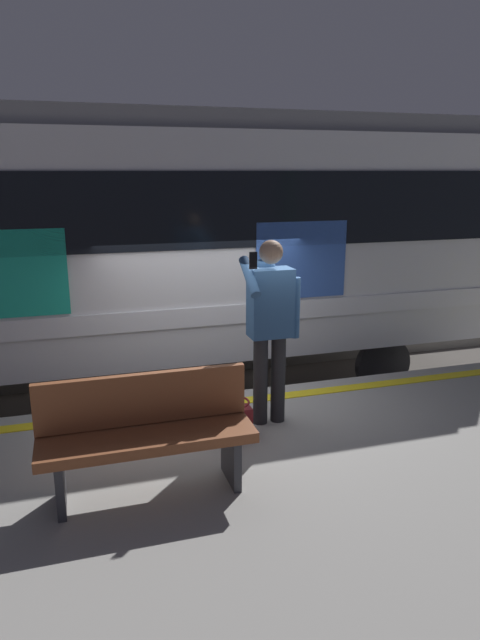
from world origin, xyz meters
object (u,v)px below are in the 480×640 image
object	(u,v)px
passenger	(270,318)
bench	(147,431)
handbag	(233,420)
train_carriage	(148,233)

from	to	relation	value
passenger	bench	bearing A→B (deg)	34.10
bench	handbag	bearing A→B (deg)	-142.34
train_carriage	bench	world-z (taller)	train_carriage
train_carriage	bench	size ratio (longest dim) A/B	6.09
handbag	bench	bearing A→B (deg)	37.66
passenger	handbag	bearing A→B (deg)	25.66
passenger	handbag	xyz separation A→B (m)	(0.42, 0.20, -0.89)
train_carriage	passenger	distance (m)	3.31
train_carriage	handbag	world-z (taller)	train_carriage
bench	train_carriage	bearing A→B (deg)	-98.54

